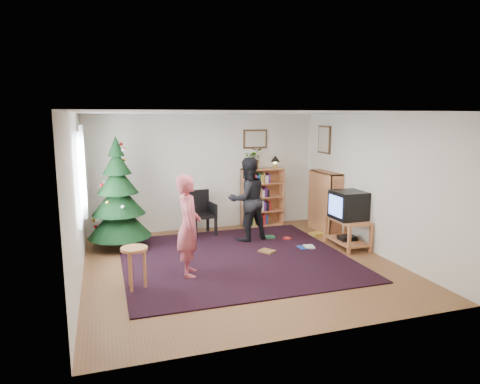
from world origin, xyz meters
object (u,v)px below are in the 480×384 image
object	(u,v)px
crt_tv	(348,205)
christmas_tree	(119,202)
person_standing	(189,226)
person_by_chair	(247,199)
potted_plant	(254,158)
picture_right	(324,140)
bookshelf_back	(262,196)
armchair	(201,211)
picture_back	(255,139)
tv_stand	(347,230)
table_lamp	(275,160)
stool	(135,257)
bookshelf_right	(325,201)

from	to	relation	value
crt_tv	christmas_tree	bearing A→B (deg)	162.69
person_standing	crt_tv	bearing A→B (deg)	-71.56
person_by_chair	potted_plant	xyz separation A→B (m)	(0.52, 1.04, 0.70)
picture_right	bookshelf_back	world-z (taller)	picture_right
christmas_tree	armchair	distance (m)	1.77
picture_back	armchair	distance (m)	2.03
tv_stand	picture_right	bearing A→B (deg)	80.06
bookshelf_back	person_by_chair	world-z (taller)	person_by_chair
christmas_tree	tv_stand	size ratio (longest dim) A/B	2.31
armchair	picture_right	bearing A→B (deg)	-15.21
picture_back	bookshelf_back	size ratio (longest dim) A/B	0.42
potted_plant	table_lamp	xyz separation A→B (m)	(0.50, 0.00, -0.04)
picture_back	potted_plant	bearing A→B (deg)	-116.77
stool	table_lamp	world-z (taller)	table_lamp
bookshelf_back	crt_tv	distance (m)	2.25
picture_back	tv_stand	size ratio (longest dim) A/B	0.60
bookshelf_back	table_lamp	distance (m)	0.88
christmas_tree	crt_tv	bearing A→B (deg)	-17.31
stool	person_by_chair	bearing A→B (deg)	38.62
stool	person_by_chair	xyz separation A→B (m)	(2.32, 1.85, 0.35)
person_by_chair	stool	bearing A→B (deg)	27.46
table_lamp	crt_tv	bearing A→B (deg)	-72.74
bookshelf_back	tv_stand	distance (m)	2.28
picture_back	stool	bearing A→B (deg)	-133.80
tv_stand	table_lamp	distance (m)	2.44
picture_right	crt_tv	size ratio (longest dim) A/B	1.00
bookshelf_right	armchair	xyz separation A→B (m)	(-2.55, 0.67, -0.17)
christmas_tree	stool	bearing A→B (deg)	-86.85
picture_back	bookshelf_right	size ratio (longest dim) A/B	0.42
bookshelf_back	stool	world-z (taller)	bookshelf_back
christmas_tree	person_standing	size ratio (longest dim) A/B	1.33
bookshelf_back	person_by_chair	bearing A→B (deg)	-124.56
crt_tv	potted_plant	xyz separation A→B (m)	(-1.14, 2.05, 0.72)
picture_right	person_standing	bearing A→B (deg)	-149.65
person_standing	table_lamp	bearing A→B (deg)	-35.20
picture_back	tv_stand	world-z (taller)	picture_back
picture_right	person_standing	xyz separation A→B (m)	(-3.38, -1.98, -1.16)
tv_stand	potted_plant	distance (m)	2.63
picture_right	tv_stand	world-z (taller)	picture_right
picture_right	armchair	xyz separation A→B (m)	(-2.68, 0.31, -1.46)
picture_back	table_lamp	distance (m)	0.64
picture_back	potted_plant	distance (m)	0.45
crt_tv	potted_plant	size ratio (longest dim) A/B	1.30
picture_back	christmas_tree	xyz separation A→B (m)	(-3.02, -0.91, -1.07)
bookshelf_right	potted_plant	xyz separation A→B (m)	(-1.26, 0.95, 0.87)
table_lamp	person_by_chair	bearing A→B (deg)	-134.35
tv_stand	stool	bearing A→B (deg)	-168.00
potted_plant	table_lamp	size ratio (longest dim) A/B	1.63
person_standing	stool	bearing A→B (deg)	119.57
christmas_tree	potted_plant	xyz separation A→B (m)	(2.95, 0.77, 0.65)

